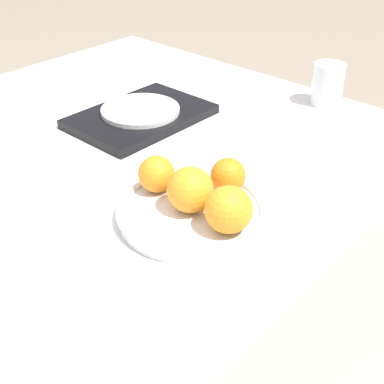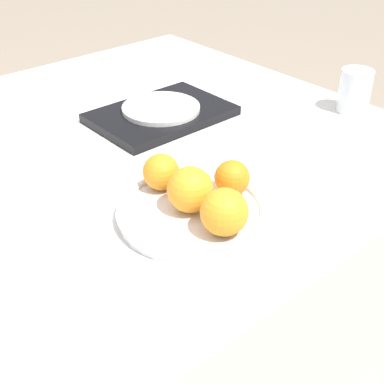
{
  "view_description": "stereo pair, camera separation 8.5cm",
  "coord_description": "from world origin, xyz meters",
  "px_view_note": "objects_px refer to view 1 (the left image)",
  "views": [
    {
      "loc": [
        -0.44,
        -0.78,
        1.23
      ],
      "look_at": [
        0.08,
        -0.3,
        0.77
      ],
      "focal_mm": 50.0,
      "sensor_mm": 36.0,
      "label": 1
    },
    {
      "loc": [
        -0.38,
        -0.84,
        1.23
      ],
      "look_at": [
        0.08,
        -0.3,
        0.77
      ],
      "focal_mm": 50.0,
      "sensor_mm": 36.0,
      "label": 2
    }
  ],
  "objects_px": {
    "orange_2": "(157,174)",
    "water_glass": "(327,84)",
    "fruit_platter": "(192,211)",
    "orange_3": "(228,176)",
    "serving_tray": "(141,116)",
    "orange_0": "(190,190)",
    "orange_1": "(229,210)",
    "side_plate": "(140,110)"
  },
  "relations": [
    {
      "from": "orange_1",
      "to": "orange_3",
      "type": "xyz_separation_m",
      "value": [
        0.09,
        0.07,
        -0.01
      ]
    },
    {
      "from": "orange_1",
      "to": "serving_tray",
      "type": "xyz_separation_m",
      "value": [
        0.2,
        0.41,
        -0.04
      ]
    },
    {
      "from": "fruit_platter",
      "to": "side_plate",
      "type": "height_order",
      "value": "side_plate"
    },
    {
      "from": "orange_1",
      "to": "serving_tray",
      "type": "height_order",
      "value": "orange_1"
    },
    {
      "from": "orange_0",
      "to": "serving_tray",
      "type": "distance_m",
      "value": 0.39
    },
    {
      "from": "orange_2",
      "to": "side_plate",
      "type": "bearing_deg",
      "value": 51.98
    },
    {
      "from": "fruit_platter",
      "to": "orange_1",
      "type": "relative_size",
      "value": 3.35
    },
    {
      "from": "fruit_platter",
      "to": "orange_3",
      "type": "xyz_separation_m",
      "value": [
        0.08,
        -0.01,
        0.03
      ]
    },
    {
      "from": "orange_1",
      "to": "fruit_platter",
      "type": "bearing_deg",
      "value": 87.32
    },
    {
      "from": "water_glass",
      "to": "orange_2",
      "type": "bearing_deg",
      "value": 179.52
    },
    {
      "from": "orange_0",
      "to": "orange_1",
      "type": "xyz_separation_m",
      "value": [
        -0.0,
        -0.08,
        -0.0
      ]
    },
    {
      "from": "water_glass",
      "to": "side_plate",
      "type": "distance_m",
      "value": 0.44
    },
    {
      "from": "orange_0",
      "to": "orange_1",
      "type": "height_order",
      "value": "orange_0"
    },
    {
      "from": "orange_3",
      "to": "serving_tray",
      "type": "bearing_deg",
      "value": 71.14
    },
    {
      "from": "water_glass",
      "to": "fruit_platter",
      "type": "bearing_deg",
      "value": -171.9
    },
    {
      "from": "water_glass",
      "to": "serving_tray",
      "type": "bearing_deg",
      "value": 144.47
    },
    {
      "from": "orange_0",
      "to": "water_glass",
      "type": "xyz_separation_m",
      "value": [
        0.56,
        0.08,
        -0.01
      ]
    },
    {
      "from": "orange_3",
      "to": "serving_tray",
      "type": "xyz_separation_m",
      "value": [
        0.12,
        0.34,
        -0.04
      ]
    },
    {
      "from": "orange_0",
      "to": "water_glass",
      "type": "height_order",
      "value": "water_glass"
    },
    {
      "from": "orange_3",
      "to": "side_plate",
      "type": "distance_m",
      "value": 0.36
    },
    {
      "from": "orange_0",
      "to": "orange_3",
      "type": "xyz_separation_m",
      "value": [
        0.08,
        -0.01,
        -0.01
      ]
    },
    {
      "from": "fruit_platter",
      "to": "orange_3",
      "type": "bearing_deg",
      "value": -4.95
    },
    {
      "from": "orange_3",
      "to": "orange_2",
      "type": "bearing_deg",
      "value": 131.05
    },
    {
      "from": "orange_0",
      "to": "orange_2",
      "type": "height_order",
      "value": "orange_0"
    },
    {
      "from": "water_glass",
      "to": "orange_0",
      "type": "bearing_deg",
      "value": -172.14
    },
    {
      "from": "serving_tray",
      "to": "orange_1",
      "type": "bearing_deg",
      "value": -116.22
    },
    {
      "from": "orange_3",
      "to": "water_glass",
      "type": "xyz_separation_m",
      "value": [
        0.47,
        0.09,
        0.0
      ]
    },
    {
      "from": "orange_2",
      "to": "water_glass",
      "type": "bearing_deg",
      "value": -0.48
    },
    {
      "from": "orange_0",
      "to": "serving_tray",
      "type": "bearing_deg",
      "value": 58.82
    },
    {
      "from": "water_glass",
      "to": "side_plate",
      "type": "relative_size",
      "value": 0.56
    },
    {
      "from": "water_glass",
      "to": "serving_tray",
      "type": "xyz_separation_m",
      "value": [
        -0.36,
        0.26,
        -0.04
      ]
    },
    {
      "from": "fruit_platter",
      "to": "orange_0",
      "type": "height_order",
      "value": "orange_0"
    },
    {
      "from": "fruit_platter",
      "to": "serving_tray",
      "type": "height_order",
      "value": "fruit_platter"
    },
    {
      "from": "orange_2",
      "to": "orange_3",
      "type": "relative_size",
      "value": 1.05
    },
    {
      "from": "orange_0",
      "to": "orange_3",
      "type": "height_order",
      "value": "orange_0"
    },
    {
      "from": "orange_3",
      "to": "side_plate",
      "type": "xyz_separation_m",
      "value": [
        0.12,
        0.34,
        -0.02
      ]
    },
    {
      "from": "fruit_platter",
      "to": "side_plate",
      "type": "bearing_deg",
      "value": 59.22
    },
    {
      "from": "orange_2",
      "to": "orange_3",
      "type": "xyz_separation_m",
      "value": [
        0.08,
        -0.09,
        -0.0
      ]
    },
    {
      "from": "fruit_platter",
      "to": "orange_0",
      "type": "relative_size",
      "value": 3.3
    },
    {
      "from": "water_glass",
      "to": "serving_tray",
      "type": "relative_size",
      "value": 0.33
    },
    {
      "from": "orange_2",
      "to": "orange_3",
      "type": "bearing_deg",
      "value": -48.95
    },
    {
      "from": "orange_2",
      "to": "side_plate",
      "type": "relative_size",
      "value": 0.36
    }
  ]
}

